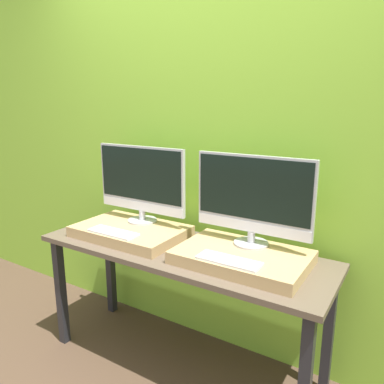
{
  "coord_description": "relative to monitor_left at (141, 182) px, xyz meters",
  "views": [
    {
      "loc": [
        1.08,
        -1.33,
        1.54
      ],
      "look_at": [
        0.0,
        0.4,
        1.04
      ],
      "focal_mm": 35.0,
      "sensor_mm": 36.0,
      "label": 1
    }
  ],
  "objects": [
    {
      "name": "wall_back",
      "position": [
        0.37,
        0.24,
        0.24
      ],
      "size": [
        8.0,
        0.04,
        2.6
      ],
      "color": "#8CC638",
      "rests_on": "ground_plane"
    },
    {
      "name": "workbench",
      "position": [
        0.37,
        -0.11,
        -0.41
      ],
      "size": [
        1.67,
        0.57,
        0.74
      ],
      "color": "brown",
      "rests_on": "ground_plane"
    },
    {
      "name": "wooden_riser_left",
      "position": [
        0.0,
        -0.11,
        -0.29
      ],
      "size": [
        0.65,
        0.43,
        0.06
      ],
      "color": "tan",
      "rests_on": "workbench"
    },
    {
      "name": "monitor_left",
      "position": [
        0.0,
        0.0,
        0.0
      ],
      "size": [
        0.63,
        0.18,
        0.47
      ],
      "color": "#B2B2B7",
      "rests_on": "wooden_riser_left"
    },
    {
      "name": "keyboard_left",
      "position": [
        0.0,
        -0.26,
        -0.25
      ],
      "size": [
        0.31,
        0.11,
        0.01
      ],
      "color": "silver",
      "rests_on": "wooden_riser_left"
    },
    {
      "name": "wooden_riser_right",
      "position": [
        0.73,
        -0.11,
        -0.29
      ],
      "size": [
        0.65,
        0.43,
        0.06
      ],
      "color": "tan",
      "rests_on": "workbench"
    },
    {
      "name": "monitor_right",
      "position": [
        0.73,
        0.0,
        0.0
      ],
      "size": [
        0.63,
        0.18,
        0.47
      ],
      "color": "#B2B2B7",
      "rests_on": "wooden_riser_right"
    },
    {
      "name": "keyboard_right",
      "position": [
        0.73,
        -0.26,
        -0.25
      ],
      "size": [
        0.31,
        0.11,
        0.01
      ],
      "color": "silver",
      "rests_on": "wooden_riser_right"
    }
  ]
}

